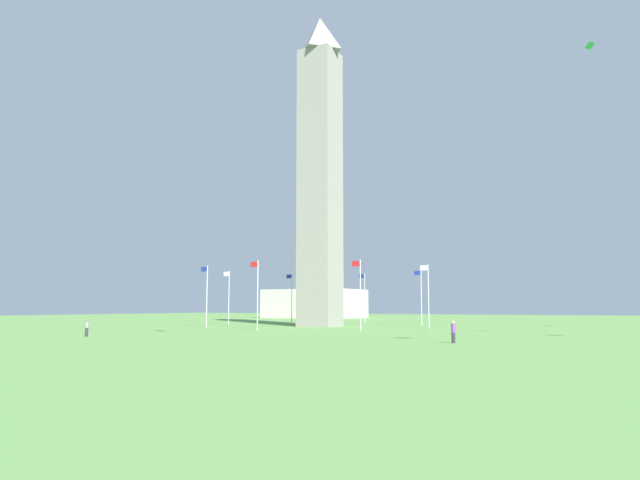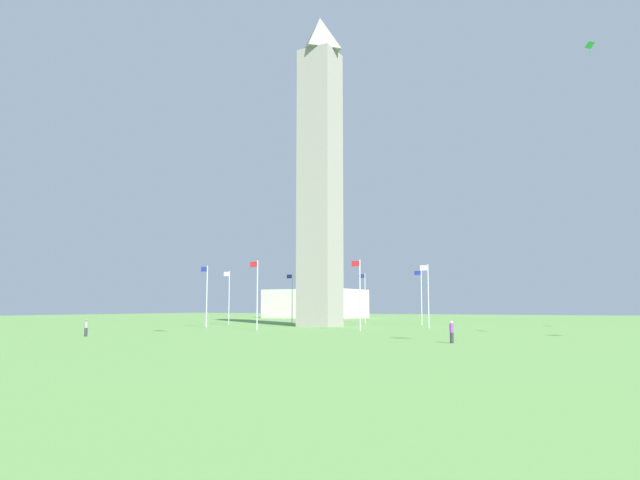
{
  "view_description": "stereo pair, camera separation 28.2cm",
  "coord_description": "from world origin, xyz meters",
  "px_view_note": "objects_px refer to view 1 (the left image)",
  "views": [
    {
      "loc": [
        -39.38,
        74.87,
        2.82
      ],
      "look_at": [
        0.0,
        0.0,
        12.2
      ],
      "focal_mm": 33.59,
      "sensor_mm": 36.0,
      "label": 1
    },
    {
      "loc": [
        -39.63,
        74.74,
        2.82
      ],
      "look_at": [
        0.0,
        0.0,
        12.2
      ],
      "focal_mm": 33.59,
      "sensor_mm": 36.0,
      "label": 2
    }
  ],
  "objects_px": {
    "obelisk_monument": "(320,168)",
    "kite_green_diamond": "(590,46)",
    "flagpole_e": "(257,292)",
    "flagpole_s": "(428,293)",
    "flagpole_nw": "(292,296)",
    "flagpole_se": "(360,292)",
    "flagpole_sw": "(421,295)",
    "distant_building": "(315,304)",
    "flagpole_n": "(229,295)",
    "flagpole_ne": "(207,294)",
    "flagpole_w": "(364,296)",
    "person_purple_shirt": "(453,332)",
    "person_gray_shirt": "(87,328)"
  },
  "relations": [
    {
      "from": "person_purple_shirt",
      "to": "kite_green_diamond",
      "type": "distance_m",
      "value": 43.98
    },
    {
      "from": "flagpole_se",
      "to": "distant_building",
      "type": "relative_size",
      "value": 0.38
    },
    {
      "from": "flagpole_nw",
      "to": "flagpole_se",
      "type": "bearing_deg",
      "value": 135.0
    },
    {
      "from": "flagpole_se",
      "to": "flagpole_sw",
      "type": "height_order",
      "value": "same"
    },
    {
      "from": "flagpole_w",
      "to": "flagpole_n",
      "type": "bearing_deg",
      "value": 45.0
    },
    {
      "from": "flagpole_e",
      "to": "flagpole_se",
      "type": "distance_m",
      "value": 12.08
    },
    {
      "from": "obelisk_monument",
      "to": "flagpole_e",
      "type": "relative_size",
      "value": 5.53
    },
    {
      "from": "flagpole_sw",
      "to": "distant_building",
      "type": "xyz_separation_m",
      "value": [
        41.0,
        -42.95,
        -1.09
      ]
    },
    {
      "from": "flagpole_n",
      "to": "flagpole_s",
      "type": "xyz_separation_m",
      "value": [
        -31.58,
        0.0,
        0.0
      ]
    },
    {
      "from": "flagpole_n",
      "to": "flagpole_w",
      "type": "distance_m",
      "value": 22.33
    },
    {
      "from": "flagpole_w",
      "to": "person_purple_shirt",
      "type": "height_order",
      "value": "flagpole_w"
    },
    {
      "from": "obelisk_monument",
      "to": "flagpole_ne",
      "type": "height_order",
      "value": "obelisk_monument"
    },
    {
      "from": "flagpole_ne",
      "to": "flagpole_s",
      "type": "bearing_deg",
      "value": -157.5
    },
    {
      "from": "flagpole_n",
      "to": "kite_green_diamond",
      "type": "distance_m",
      "value": 59.4
    },
    {
      "from": "flagpole_e",
      "to": "flagpole_s",
      "type": "distance_m",
      "value": 22.33
    },
    {
      "from": "flagpole_w",
      "to": "flagpole_nw",
      "type": "height_order",
      "value": "same"
    },
    {
      "from": "flagpole_se",
      "to": "flagpole_sw",
      "type": "bearing_deg",
      "value": -90.0
    },
    {
      "from": "kite_green_diamond",
      "to": "distant_building",
      "type": "xyz_separation_m",
      "value": [
        66.05,
        -54.8,
        -29.78
      ]
    },
    {
      "from": "flagpole_s",
      "to": "flagpole_nw",
      "type": "distance_m",
      "value": 29.17
    },
    {
      "from": "obelisk_monument",
      "to": "distant_building",
      "type": "height_order",
      "value": "obelisk_monument"
    },
    {
      "from": "flagpole_w",
      "to": "kite_green_diamond",
      "type": "relative_size",
      "value": 5.33
    },
    {
      "from": "flagpole_sw",
      "to": "distant_building",
      "type": "bearing_deg",
      "value": -46.33
    },
    {
      "from": "flagpole_se",
      "to": "flagpole_sw",
      "type": "distance_m",
      "value": 22.33
    },
    {
      "from": "flagpole_n",
      "to": "obelisk_monument",
      "type": "bearing_deg",
      "value": 180.0
    },
    {
      "from": "flagpole_n",
      "to": "flagpole_se",
      "type": "xyz_separation_m",
      "value": [
        -26.95,
        11.16,
        0.0
      ]
    },
    {
      "from": "flagpole_s",
      "to": "distant_building",
      "type": "height_order",
      "value": "flagpole_s"
    },
    {
      "from": "flagpole_e",
      "to": "person_purple_shirt",
      "type": "height_order",
      "value": "flagpole_e"
    },
    {
      "from": "obelisk_monument",
      "to": "flagpole_n",
      "type": "height_order",
      "value": "obelisk_monument"
    },
    {
      "from": "flagpole_e",
      "to": "person_gray_shirt",
      "type": "distance_m",
      "value": 20.57
    },
    {
      "from": "kite_green_diamond",
      "to": "distant_building",
      "type": "bearing_deg",
      "value": -39.68
    },
    {
      "from": "flagpole_e",
      "to": "flagpole_w",
      "type": "height_order",
      "value": "same"
    },
    {
      "from": "flagpole_se",
      "to": "kite_green_diamond",
      "type": "bearing_deg",
      "value": -157.31
    },
    {
      "from": "flagpole_w",
      "to": "distant_building",
      "type": "bearing_deg",
      "value": -52.1
    },
    {
      "from": "flagpole_sw",
      "to": "person_purple_shirt",
      "type": "xyz_separation_m",
      "value": [
        -15.73,
        40.16,
        -3.65
      ]
    },
    {
      "from": "flagpole_n",
      "to": "person_gray_shirt",
      "type": "height_order",
      "value": "flagpole_n"
    },
    {
      "from": "obelisk_monument",
      "to": "flagpole_sw",
      "type": "bearing_deg",
      "value": -134.85
    },
    {
      "from": "kite_green_diamond",
      "to": "flagpole_w",
      "type": "bearing_deg",
      "value": -24.46
    },
    {
      "from": "flagpole_nw",
      "to": "distant_building",
      "type": "xyz_separation_m",
      "value": [
        18.67,
        -42.95,
        -1.09
      ]
    },
    {
      "from": "obelisk_monument",
      "to": "flagpole_nw",
      "type": "relative_size",
      "value": 5.53
    },
    {
      "from": "flagpole_n",
      "to": "flagpole_ne",
      "type": "bearing_deg",
      "value": 112.5
    },
    {
      "from": "flagpole_e",
      "to": "distant_building",
      "type": "height_order",
      "value": "flagpole_e"
    },
    {
      "from": "flagpole_ne",
      "to": "flagpole_sw",
      "type": "relative_size",
      "value": 1.0
    },
    {
      "from": "distant_building",
      "to": "person_purple_shirt",
      "type": "bearing_deg",
      "value": 124.32
    },
    {
      "from": "obelisk_monument",
      "to": "kite_green_diamond",
      "type": "distance_m",
      "value": 37.65
    },
    {
      "from": "obelisk_monument",
      "to": "person_purple_shirt",
      "type": "xyz_separation_m",
      "value": [
        -26.83,
        28.99,
        -21.86
      ]
    },
    {
      "from": "obelisk_monument",
      "to": "flagpole_ne",
      "type": "bearing_deg",
      "value": 44.85
    },
    {
      "from": "flagpole_n",
      "to": "flagpole_nw",
      "type": "distance_m",
      "value": 12.08
    },
    {
      "from": "person_purple_shirt",
      "to": "distant_building",
      "type": "distance_m",
      "value": 100.65
    },
    {
      "from": "flagpole_sw",
      "to": "person_purple_shirt",
      "type": "distance_m",
      "value": 43.28
    },
    {
      "from": "flagpole_n",
      "to": "flagpole_w",
      "type": "relative_size",
      "value": 1.0
    }
  ]
}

